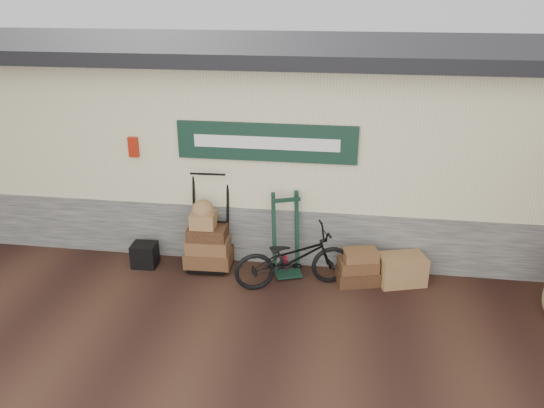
# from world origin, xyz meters

# --- Properties ---
(ground) EXTENTS (80.00, 80.00, 0.00)m
(ground) POSITION_xyz_m (0.00, 0.00, 0.00)
(ground) COLOR black
(ground) RESTS_ON ground
(station_building) EXTENTS (14.40, 4.10, 3.20)m
(station_building) POSITION_xyz_m (-0.01, 2.74, 1.61)
(station_building) COLOR #4C4C47
(station_building) RESTS_ON ground
(porter_trolley) EXTENTS (0.86, 0.66, 1.68)m
(porter_trolley) POSITION_xyz_m (-1.15, 0.85, 0.84)
(porter_trolley) COLOR black
(porter_trolley) RESTS_ON ground
(green_barrow) EXTENTS (0.56, 0.52, 1.25)m
(green_barrow) POSITION_xyz_m (0.03, 0.74, 0.63)
(green_barrow) COLOR black
(green_barrow) RESTS_ON ground
(suitcase_stack) EXTENTS (0.68, 0.52, 0.53)m
(suitcase_stack) POSITION_xyz_m (1.09, 0.58, 0.27)
(suitcase_stack) COLOR black
(suitcase_stack) RESTS_ON ground
(wicker_hamper) EXTENTS (0.75, 0.60, 0.43)m
(wicker_hamper) POSITION_xyz_m (1.72, 0.68, 0.21)
(wicker_hamper) COLOR brown
(wicker_hamper) RESTS_ON ground
(black_trunk) EXTENTS (0.38, 0.33, 0.37)m
(black_trunk) POSITION_xyz_m (-2.15, 0.62, 0.18)
(black_trunk) COLOR black
(black_trunk) RESTS_ON ground
(bicycle) EXTENTS (1.11, 1.79, 0.98)m
(bicycle) POSITION_xyz_m (0.17, 0.36, 0.49)
(bicycle) COLOR black
(bicycle) RESTS_ON ground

